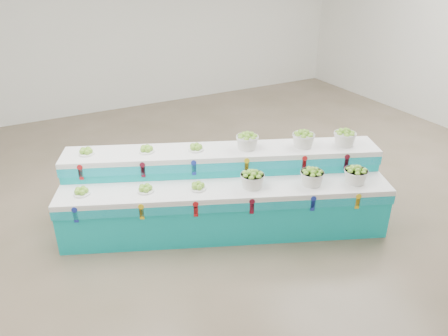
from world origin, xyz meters
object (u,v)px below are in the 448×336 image
at_px(basket_lower_left, 252,179).
at_px(plate_upper_mid, 146,149).
at_px(basket_upper_right, 345,137).
at_px(display_stand, 224,192).

height_order(basket_lower_left, plate_upper_mid, plate_upper_mid).
height_order(basket_lower_left, basket_upper_right, basket_upper_right).
relative_size(display_stand, basket_upper_right, 14.11).
relative_size(plate_upper_mid, basket_upper_right, 0.69).
bearing_deg(plate_upper_mid, display_stand, -37.18).
xyz_separation_m(display_stand, basket_lower_left, (0.21, -0.37, 0.32)).
distance_m(basket_lower_left, basket_upper_right, 1.48).
bearing_deg(basket_lower_left, basket_upper_right, -1.05).
distance_m(display_stand, basket_lower_left, 0.54).
xyz_separation_m(basket_lower_left, plate_upper_mid, (-1.04, 1.01, 0.24)).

